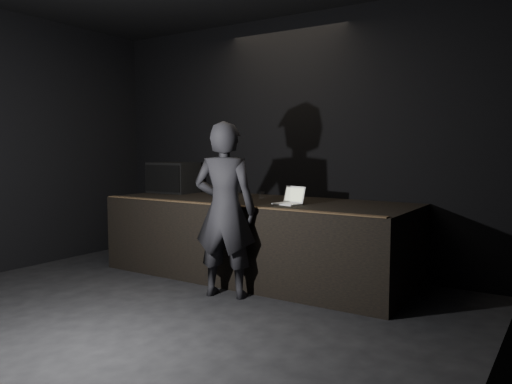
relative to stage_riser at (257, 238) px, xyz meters
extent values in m
plane|color=black|center=(0.00, -2.73, -0.50)|extent=(7.00, 7.00, 0.00)
cube|color=black|center=(0.00, 0.77, 1.25)|extent=(6.00, 0.10, 3.50)
cube|color=black|center=(3.00, -2.73, 1.25)|extent=(0.10, 7.00, 3.50)
cube|color=black|center=(0.00, 0.00, 0.00)|extent=(4.00, 1.50, 1.00)
cube|color=brown|center=(0.00, -0.71, 0.51)|extent=(3.92, 0.10, 0.01)
cube|color=black|center=(-1.67, 0.24, 0.73)|extent=(0.70, 0.51, 0.46)
cube|color=black|center=(-1.66, -0.01, 0.73)|extent=(0.65, 0.05, 0.40)
cylinder|color=black|center=(-1.56, 0.54, 0.51)|extent=(0.85, 0.13, 0.02)
cube|color=silver|center=(0.58, -0.25, 0.51)|extent=(0.35, 0.27, 0.02)
cube|color=silver|center=(0.58, -0.25, 0.52)|extent=(0.28, 0.18, 0.00)
cube|color=silver|center=(0.61, -0.12, 0.61)|extent=(0.31, 0.13, 0.20)
cube|color=gold|center=(0.61, -0.12, 0.61)|extent=(0.27, 0.10, 0.16)
cylinder|color=silver|center=(-0.53, -0.10, 0.59)|extent=(0.07, 0.07, 0.17)
cylinder|color=navy|center=(-0.53, -0.10, 0.59)|extent=(0.07, 0.07, 0.08)
cylinder|color=red|center=(-0.53, -0.10, 0.55)|extent=(0.07, 0.07, 0.01)
cylinder|color=white|center=(-0.03, 0.16, 0.55)|extent=(0.08, 0.08, 0.10)
cube|color=white|center=(0.12, -0.65, 0.51)|extent=(0.10, 0.14, 0.03)
imported|color=black|center=(0.18, -0.95, 0.48)|extent=(0.82, 0.65, 1.96)
camera|label=1|loc=(3.48, -5.41, 1.17)|focal=35.00mm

